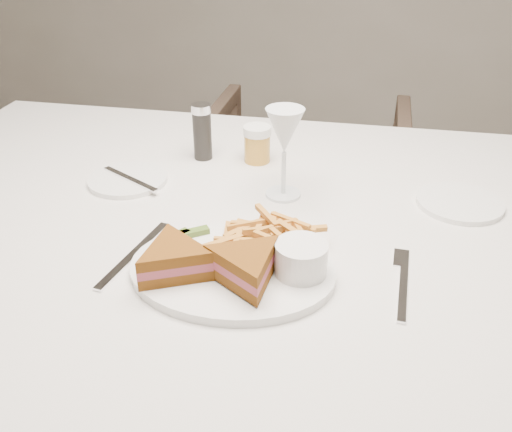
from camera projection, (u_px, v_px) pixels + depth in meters
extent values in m
cube|color=silver|center=(262.00, 379.00, 1.19)|extent=(1.68, 1.17, 0.75)
imported|color=#4B3A2E|center=(302.00, 192.00, 1.98)|extent=(0.71, 0.67, 0.70)
ellipsoid|color=white|center=(232.00, 270.00, 0.88)|extent=(0.33, 0.27, 0.01)
cube|color=silver|center=(134.00, 254.00, 0.93)|extent=(0.04, 0.21, 0.00)
cylinder|color=white|center=(128.00, 179.00, 1.16)|extent=(0.16, 0.16, 0.01)
cylinder|color=white|center=(460.00, 203.00, 1.07)|extent=(0.16, 0.16, 0.01)
cylinder|color=black|center=(202.00, 132.00, 1.23)|extent=(0.04, 0.04, 0.12)
cylinder|color=#BF872D|center=(257.00, 144.00, 1.23)|extent=(0.06, 0.06, 0.08)
cube|color=#486423|center=(193.00, 233.00, 0.95)|extent=(0.05, 0.05, 0.01)
cube|color=#486423|center=(175.00, 237.00, 0.94)|extent=(0.04, 0.06, 0.01)
cylinder|color=white|center=(301.00, 258.00, 0.85)|extent=(0.08, 0.08, 0.05)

